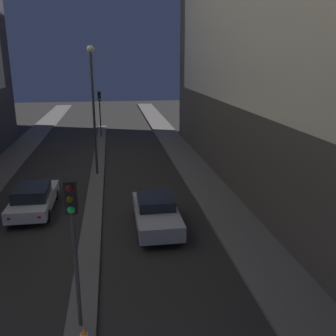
% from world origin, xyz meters
% --- Properties ---
extents(median_strip, '(0.91, 37.48, 0.13)m').
position_xyz_m(median_strip, '(0.00, 19.74, 0.06)').
color(median_strip, '#66605B').
rests_on(median_strip, ground).
extents(traffic_light_near, '(0.32, 0.42, 4.44)m').
position_xyz_m(traffic_light_near, '(0.00, 4.18, 3.40)').
color(traffic_light_near, '#383838').
rests_on(traffic_light_near, median_strip).
extents(traffic_light_mid, '(0.32, 0.42, 4.44)m').
position_xyz_m(traffic_light_mid, '(0.00, 32.09, 3.40)').
color(traffic_light_mid, '#383838').
rests_on(traffic_light_mid, median_strip).
extents(street_lamp, '(0.47, 0.47, 8.31)m').
position_xyz_m(street_lamp, '(0.00, 19.44, 5.48)').
color(street_lamp, '#383838').
rests_on(street_lamp, median_strip).
extents(car_left_lane, '(1.92, 4.78, 1.45)m').
position_xyz_m(car_left_lane, '(-3.01, 13.50, 0.74)').
color(car_left_lane, silver).
rests_on(car_left_lane, ground).
extents(car_right_lane, '(1.93, 4.61, 1.45)m').
position_xyz_m(car_right_lane, '(3.01, 10.71, 0.75)').
color(car_right_lane, '#B2B2B7').
rests_on(car_right_lane, ground).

